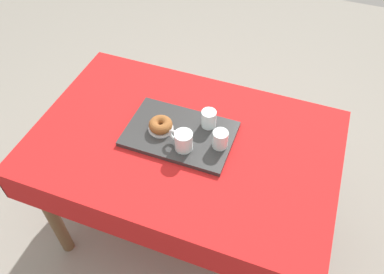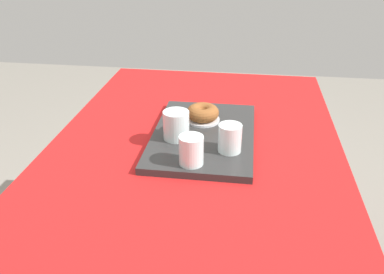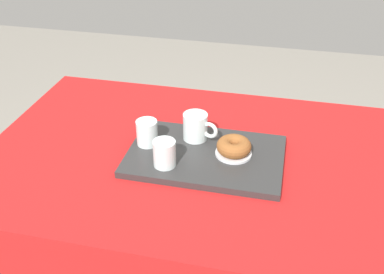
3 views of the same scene
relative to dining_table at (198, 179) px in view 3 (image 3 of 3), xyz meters
name	(u,v)px [view 3 (image 3 of 3)]	position (x,y,z in m)	size (l,w,h in m)	color
dining_table	(198,179)	(0.00, 0.00, 0.00)	(1.34, 0.88, 0.77)	red
serving_tray	(205,156)	(0.03, -0.02, 0.11)	(0.47, 0.31, 0.02)	#2D2D2D
tea_mug_left	(196,127)	(-0.02, 0.05, 0.16)	(0.12, 0.08, 0.09)	silver
water_glass_near	(147,134)	(-0.16, -0.01, 0.16)	(0.07, 0.07, 0.08)	silver
water_glass_far	(165,154)	(-0.08, -0.11, 0.16)	(0.07, 0.07, 0.08)	silver
donut_plate_left	(233,153)	(0.11, -0.01, 0.12)	(0.11, 0.11, 0.01)	silver
sugar_donut_left	(234,146)	(0.11, -0.01, 0.15)	(0.10, 0.10, 0.04)	brown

